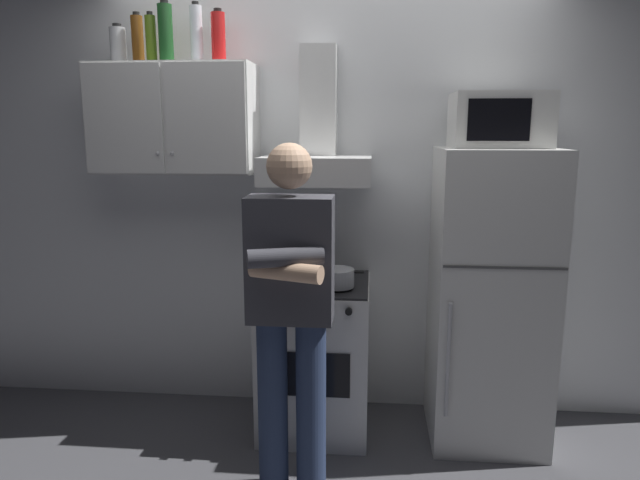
{
  "coord_description": "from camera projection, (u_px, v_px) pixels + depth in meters",
  "views": [
    {
      "loc": [
        0.25,
        -2.76,
        1.69
      ],
      "look_at": [
        0.0,
        0.0,
        1.15
      ],
      "focal_mm": 31.64,
      "sensor_mm": 36.0,
      "label": 1
    }
  ],
  "objects": [
    {
      "name": "back_wall_tiled",
      "position": [
        329.0,
        188.0,
        3.37
      ],
      "size": [
        4.8,
        0.1,
        2.7
      ],
      "primitive_type": "cube",
      "color": "white",
      "rests_on": "ground_plane"
    },
    {
      "name": "bottle_olive_oil",
      "position": [
        151.0,
        39.0,
        3.07
      ],
      "size": [
        0.06,
        0.06,
        0.27
      ],
      "color": "#4C6B19",
      "rests_on": "upper_cabinet"
    },
    {
      "name": "bottle_vodka_clear",
      "position": [
        196.0,
        34.0,
        3.08
      ],
      "size": [
        0.07,
        0.07,
        0.32
      ],
      "color": "silver",
      "rests_on": "upper_cabinet"
    },
    {
      "name": "range_hood",
      "position": [
        317.0,
        147.0,
        3.11
      ],
      "size": [
        0.6,
        0.44,
        0.75
      ],
      "color": "white"
    },
    {
      "name": "person_standing",
      "position": [
        291.0,
        309.0,
        2.53
      ],
      "size": [
        0.38,
        0.33,
        1.64
      ],
      "color": "navy",
      "rests_on": "ground_plane"
    },
    {
      "name": "bottle_canister_steel",
      "position": [
        118.0,
        46.0,
        3.14
      ],
      "size": [
        0.09,
        0.09,
        0.22
      ],
      "color": "#B2B5BA",
      "rests_on": "upper_cabinet"
    },
    {
      "name": "upper_cabinet",
      "position": [
        175.0,
        119.0,
        3.15
      ],
      "size": [
        0.9,
        0.37,
        0.6
      ],
      "color": "silver"
    },
    {
      "name": "stove_oven",
      "position": [
        315.0,
        355.0,
        3.21
      ],
      "size": [
        0.6,
        0.62,
        0.87
      ],
      "color": "white",
      "rests_on": "ground_plane"
    },
    {
      "name": "bottle_beer_brown",
      "position": [
        138.0,
        40.0,
        3.11
      ],
      "size": [
        0.07,
        0.07,
        0.28
      ],
      "color": "brown",
      "rests_on": "upper_cabinet"
    },
    {
      "name": "bottle_wine_green",
      "position": [
        166.0,
        33.0,
        3.03
      ],
      "size": [
        0.08,
        0.08,
        0.32
      ],
      "color": "#19471E",
      "rests_on": "upper_cabinet"
    },
    {
      "name": "microwave",
      "position": [
        499.0,
        120.0,
        2.89
      ],
      "size": [
        0.48,
        0.37,
        0.28
      ],
      "color": "silver",
      "rests_on": "refrigerator"
    },
    {
      "name": "cooking_pot",
      "position": [
        337.0,
        278.0,
        2.99
      ],
      "size": [
        0.28,
        0.18,
        0.1
      ],
      "color": "#B7BABF",
      "rests_on": "stove_oven"
    },
    {
      "name": "refrigerator",
      "position": [
        489.0,
        297.0,
        3.05
      ],
      "size": [
        0.6,
        0.62,
        1.6
      ],
      "color": "white",
      "rests_on": "ground_plane"
    },
    {
      "name": "bottle_soda_red",
      "position": [
        218.0,
        38.0,
        3.07
      ],
      "size": [
        0.08,
        0.08,
        0.29
      ],
      "color": "red",
      "rests_on": "upper_cabinet"
    },
    {
      "name": "ground_plane",
      "position": [
        320.0,
        448.0,
        3.04
      ],
      "size": [
        7.0,
        7.0,
        0.0
      ],
      "primitive_type": "plane",
      "color": "#4C4C51"
    }
  ]
}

